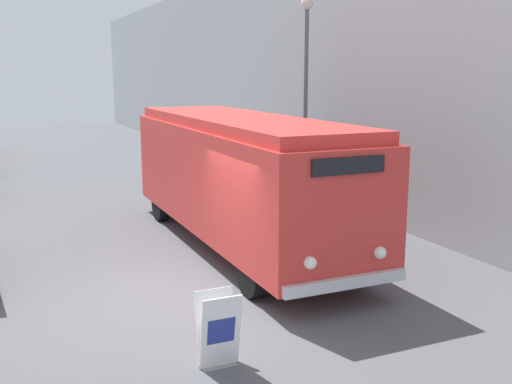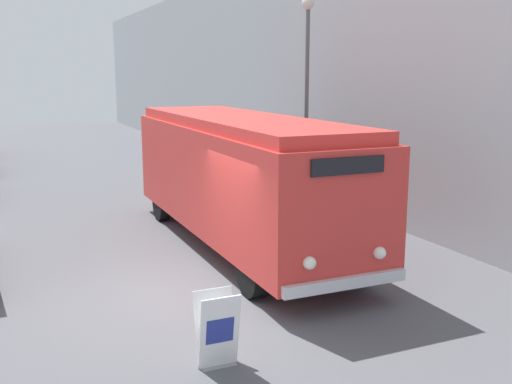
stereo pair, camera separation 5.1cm
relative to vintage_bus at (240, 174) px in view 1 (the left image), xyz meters
The scene contains 5 objects.
ground_plane 3.81m from the vintage_bus, 132.11° to the right, with size 80.00×80.00×0.00m, color #56565B.
building_wall_right 8.99m from the vintage_bus, 59.24° to the left, with size 0.30×60.00×8.00m.
vintage_bus is the anchor object (origin of this frame).
sign_board 6.05m from the vintage_bus, 115.36° to the right, with size 0.57×0.40×1.07m.
streetlamp 4.86m from the vintage_bus, 41.06° to the left, with size 0.36×0.36×6.10m.
Camera 1 is at (-2.91, -10.08, 4.01)m, focal length 42.00 mm.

